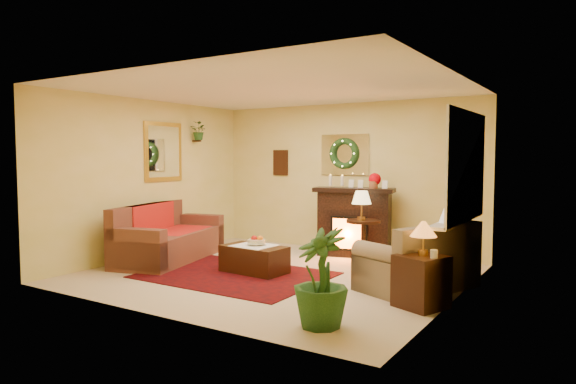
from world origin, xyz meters
The scene contains 31 objects.
floor centered at (0.00, 0.00, 0.00)m, with size 5.00×5.00×0.00m, color beige.
ceiling centered at (0.00, 0.00, 2.60)m, with size 5.00×5.00×0.00m, color white.
wall_back centered at (0.00, 2.25, 1.30)m, with size 5.00×5.00×0.00m, color #EFD88C.
wall_front centered at (0.00, -2.25, 1.30)m, with size 5.00×5.00×0.00m, color #EFD88C.
wall_left centered at (-2.50, 0.00, 1.30)m, with size 4.50×4.50×0.00m, color #EFD88C.
wall_right centered at (2.50, 0.00, 1.30)m, with size 4.50×4.50×0.00m, color #EFD88C.
area_rug centered at (-0.42, -0.36, 0.01)m, with size 2.48×1.86×0.01m, color maroon.
sofa centered at (-1.99, -0.06, 0.43)m, with size 0.92×2.10×0.90m, color brown.
red_throw centered at (-2.02, 0.12, 0.46)m, with size 0.73×1.18×0.02m, color red.
fireplace centered at (0.40, 1.80, 0.55)m, with size 1.18×0.37×1.08m, color black.
poinsettia centered at (0.75, 1.81, 1.30)m, with size 0.20×0.20×0.20m, color #CE000A.
mantel_candle_a centered at (-0.04, 1.78, 1.26)m, with size 0.06×0.06×0.18m, color white.
mantel_candle_b centered at (0.17, 1.79, 1.26)m, with size 0.06×0.06×0.17m, color white.
mantel_mirror centered at (0.00, 2.23, 1.70)m, with size 0.92×0.02×0.72m, color white.
wreath centered at (0.00, 2.19, 1.72)m, with size 0.55×0.55×0.11m, color #194719.
wall_art centered at (-1.35, 2.23, 1.55)m, with size 0.32×0.03×0.48m, color #381E11.
gold_mirror centered at (-2.48, 0.30, 1.75)m, with size 0.03×0.84×1.00m, color gold.
hanging_plant centered at (-2.34, 1.05, 1.97)m, with size 0.33×0.28×0.36m, color #194719.
loveseat centered at (1.96, 0.30, 0.42)m, with size 0.85×1.46×0.85m, color gray.
window_frame centered at (2.48, 0.55, 1.55)m, with size 0.03×1.86×1.36m, color white.
window_glass centered at (2.47, 0.55, 1.55)m, with size 0.02×1.70×1.22m, color black.
window_sill centered at (2.38, 0.55, 0.87)m, with size 0.22×1.86×0.04m, color white.
mini_tree centered at (2.38, 0.12, 1.04)m, with size 0.21×0.21×0.32m, color white.
sill_plant centered at (2.35, 1.21, 1.08)m, with size 0.28×0.22×0.50m, color #1A3A18.
side_table_round centered at (0.78, 1.29, 0.33)m, with size 0.53×0.53×0.69m, color #401D0D.
lamp_cream centered at (0.76, 1.27, 0.88)m, with size 0.30×0.30×0.46m, color #ECD482.
end_table_square centered at (2.26, -0.47, 0.27)m, with size 0.47×0.47×0.58m, color #381C12.
lamp_tiffany centered at (2.27, -0.45, 0.74)m, with size 0.30×0.30×0.43m, color orange.
coffee_table centered at (-0.29, -0.09, 0.21)m, with size 0.93×0.51×0.39m, color black.
fruit_bowl centered at (-0.28, -0.06, 0.45)m, with size 0.26×0.26×0.06m, color beige.
floor_palm centered at (1.63, -1.64, 0.45)m, with size 1.64×1.64×2.93m, color #214D1B.
Camera 1 is at (3.99, -5.98, 1.67)m, focal length 32.00 mm.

